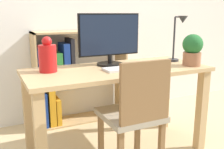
% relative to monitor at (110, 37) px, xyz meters
% --- Properties ---
extents(desk, '(1.43, 0.61, 0.72)m').
position_rel_monitor_xyz_m(desk, '(0.00, -0.14, -0.36)').
color(desk, tan).
rests_on(desk, ground_plane).
extents(monitor, '(0.53, 0.22, 0.42)m').
position_rel_monitor_xyz_m(monitor, '(0.00, 0.00, 0.00)').
color(monitor, black).
rests_on(monitor, desk).
extents(keyboard, '(0.34, 0.15, 0.02)m').
position_rel_monitor_xyz_m(keyboard, '(0.03, -0.21, -0.22)').
color(keyboard, silver).
rests_on(keyboard, desk).
extents(vase, '(0.13, 0.13, 0.26)m').
position_rel_monitor_xyz_m(vase, '(-0.52, -0.04, -0.12)').
color(vase, red).
rests_on(vase, desk).
extents(desk_lamp, '(0.10, 0.19, 0.40)m').
position_rel_monitor_xyz_m(desk_lamp, '(0.59, -0.14, 0.02)').
color(desk_lamp, '#2D2D33').
rests_on(desk_lamp, desk).
extents(potted_plant, '(0.16, 0.16, 0.26)m').
position_rel_monitor_xyz_m(potted_plant, '(0.59, -0.31, -0.09)').
color(potted_plant, '#9E6647').
rests_on(potted_plant, desk).
extents(chair, '(0.40, 0.40, 0.85)m').
position_rel_monitor_xyz_m(chair, '(-0.03, -0.47, -0.48)').
color(chair, '#9E937F').
rests_on(chair, ground_plane).
extents(bookshelf, '(0.97, 0.28, 0.97)m').
position_rel_monitor_xyz_m(bookshelf, '(-0.21, 0.65, -0.47)').
color(bookshelf, tan).
rests_on(bookshelf, ground_plane).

